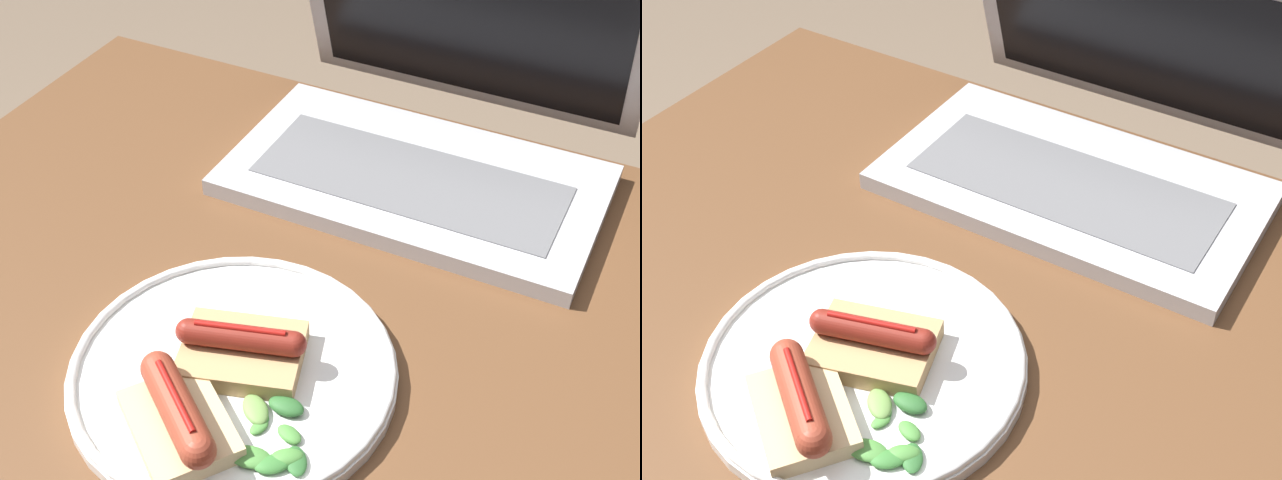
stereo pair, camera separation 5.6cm
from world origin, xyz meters
The scene contains 6 objects.
desk centered at (0.00, 0.00, 0.67)m, with size 1.08×0.66×0.75m.
laptop centered at (-0.07, 0.23, 0.79)m, with size 0.37×0.28×0.21m.
plate centered at (-0.11, -0.11, 0.76)m, with size 0.26×0.26×0.02m.
sausage_toast_left centered at (-0.10, -0.10, 0.78)m, with size 0.11×0.10×0.04m.
sausage_toast_middle centered at (-0.11, -0.18, 0.78)m, with size 0.12×0.11×0.04m.
salad_pile centered at (-0.04, -0.16, 0.77)m, with size 0.08×0.07×0.01m.
Camera 1 is at (0.17, -0.50, 1.30)m, focal length 50.00 mm.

